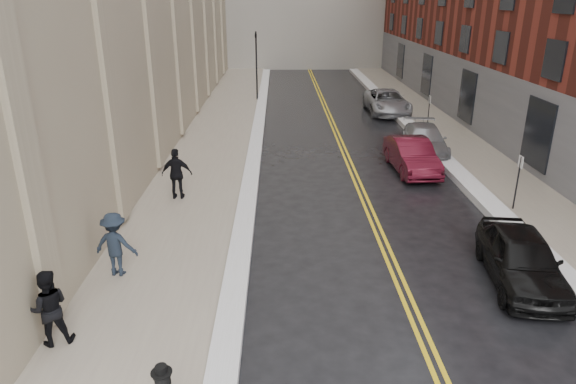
{
  "coord_description": "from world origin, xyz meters",
  "views": [
    {
      "loc": [
        -0.96,
        -9.74,
        7.7
      ],
      "look_at": [
        -0.66,
        6.13,
        1.6
      ],
      "focal_mm": 32.0,
      "sensor_mm": 36.0,
      "label": 1
    }
  ],
  "objects_px": {
    "pedestrian_b": "(115,244)",
    "pedestrian_c": "(177,174)",
    "pedestrian_a": "(49,308)",
    "car_silver_near": "(425,140)",
    "car_black": "(521,258)",
    "car_maroon": "(411,155)",
    "car_silver_far": "(387,102)"
  },
  "relations": [
    {
      "from": "pedestrian_a",
      "to": "pedestrian_b",
      "type": "xyz_separation_m",
      "value": [
        0.59,
        3.13,
        0.02
      ]
    },
    {
      "from": "car_maroon",
      "to": "pedestrian_b",
      "type": "xyz_separation_m",
      "value": [
        -10.81,
        -9.55,
        0.34
      ]
    },
    {
      "from": "car_maroon",
      "to": "car_silver_near",
      "type": "bearing_deg",
      "value": 61.15
    },
    {
      "from": "car_maroon",
      "to": "car_silver_far",
      "type": "bearing_deg",
      "value": 80.89
    },
    {
      "from": "car_black",
      "to": "car_silver_far",
      "type": "height_order",
      "value": "car_silver_far"
    },
    {
      "from": "car_silver_near",
      "to": "car_silver_far",
      "type": "relative_size",
      "value": 0.86
    },
    {
      "from": "car_black",
      "to": "car_silver_near",
      "type": "xyz_separation_m",
      "value": [
        0.71,
        12.82,
        -0.05
      ]
    },
    {
      "from": "car_silver_far",
      "to": "pedestrian_b",
      "type": "height_order",
      "value": "pedestrian_b"
    },
    {
      "from": "car_black",
      "to": "pedestrian_b",
      "type": "height_order",
      "value": "pedestrian_b"
    },
    {
      "from": "car_maroon",
      "to": "pedestrian_c",
      "type": "relative_size",
      "value": 2.27
    },
    {
      "from": "car_silver_near",
      "to": "pedestrian_b",
      "type": "bearing_deg",
      "value": -128.11
    },
    {
      "from": "pedestrian_b",
      "to": "car_silver_far",
      "type": "bearing_deg",
      "value": -109.33
    },
    {
      "from": "car_silver_near",
      "to": "pedestrian_b",
      "type": "xyz_separation_m",
      "value": [
        -12.2,
        -12.41,
        0.39
      ]
    },
    {
      "from": "pedestrian_a",
      "to": "car_silver_near",
      "type": "bearing_deg",
      "value": -150.39
    },
    {
      "from": "pedestrian_a",
      "to": "pedestrian_c",
      "type": "bearing_deg",
      "value": -118.76
    },
    {
      "from": "pedestrian_c",
      "to": "car_black",
      "type": "bearing_deg",
      "value": 149.79
    },
    {
      "from": "pedestrian_b",
      "to": "pedestrian_c",
      "type": "bearing_deg",
      "value": -86.88
    },
    {
      "from": "car_silver_near",
      "to": "car_silver_far",
      "type": "bearing_deg",
      "value": 96.52
    },
    {
      "from": "car_black",
      "to": "pedestrian_c",
      "type": "xyz_separation_m",
      "value": [
        -10.83,
        6.35,
        0.41
      ]
    },
    {
      "from": "pedestrian_b",
      "to": "pedestrian_c",
      "type": "distance_m",
      "value": 5.97
    },
    {
      "from": "car_silver_far",
      "to": "pedestrian_a",
      "type": "relative_size",
      "value": 3.08
    },
    {
      "from": "car_maroon",
      "to": "car_silver_near",
      "type": "relative_size",
      "value": 0.94
    },
    {
      "from": "pedestrian_b",
      "to": "pedestrian_c",
      "type": "height_order",
      "value": "pedestrian_c"
    },
    {
      "from": "pedestrian_b",
      "to": "pedestrian_a",
      "type": "bearing_deg",
      "value": 88.84
    },
    {
      "from": "car_black",
      "to": "pedestrian_a",
      "type": "relative_size",
      "value": 2.4
    },
    {
      "from": "car_maroon",
      "to": "car_black",
      "type": "bearing_deg",
      "value": -89.03
    },
    {
      "from": "pedestrian_a",
      "to": "car_black",
      "type": "bearing_deg",
      "value": 171.73
    },
    {
      "from": "car_silver_far",
      "to": "pedestrian_b",
      "type": "distance_m",
      "value": 25.3
    },
    {
      "from": "pedestrian_c",
      "to": "car_maroon",
      "type": "bearing_deg",
      "value": -160.21
    },
    {
      "from": "car_silver_near",
      "to": "pedestrian_c",
      "type": "height_order",
      "value": "pedestrian_c"
    },
    {
      "from": "car_silver_far",
      "to": "pedestrian_a",
      "type": "bearing_deg",
      "value": -116.72
    },
    {
      "from": "pedestrian_b",
      "to": "car_black",
      "type": "bearing_deg",
      "value": -172.61
    }
  ]
}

